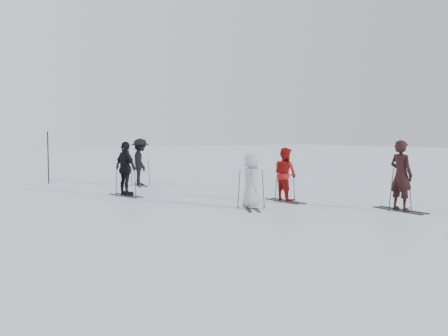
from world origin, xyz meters
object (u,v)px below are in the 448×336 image
Objects in this scene: skier_uphill_far at (140,162)px; skier_red at (285,175)px; skier_near_dark at (401,176)px; skier_uphill_left at (126,169)px; skier_grey at (251,182)px; piste_marker at (48,157)px.

skier_red is at bearing -151.17° from skier_uphill_far.
skier_near_dark reaches higher than skier_uphill_left.
skier_grey is 5.15m from skier_uphill_left.
piste_marker reaches higher than skier_uphill_left.
piste_marker is (-5.98, 13.53, 0.15)m from skier_near_dark.
skier_red is 11.19m from piste_marker.
skier_grey is at bearing 53.26° from skier_near_dark.
piste_marker is (-0.99, 5.93, 0.20)m from skier_uphill_left.
skier_uphill_far is at bearing 28.82° from skier_grey.
skier_grey is at bearing -75.57° from piste_marker.
skier_red is 0.88× the size of skier_uphill_far.
skier_grey is 0.69× the size of piste_marker.
piste_marker reaches higher than skier_near_dark.
skier_red is 0.75× the size of piste_marker.
skier_uphill_left is at bearing 37.32° from skier_near_dark.
skier_uphill_left is at bearing 41.18° from skier_red.
skier_red is at bearing -42.88° from skier_grey.
skier_grey is (-1.83, -0.56, -0.07)m from skier_red.
skier_uphill_far is at bearing -43.38° from skier_uphill_left.
skier_red is 1.92m from skier_grey.
skier_grey is 11.12m from piste_marker.
skier_near_dark is 1.25× the size of skier_grey.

